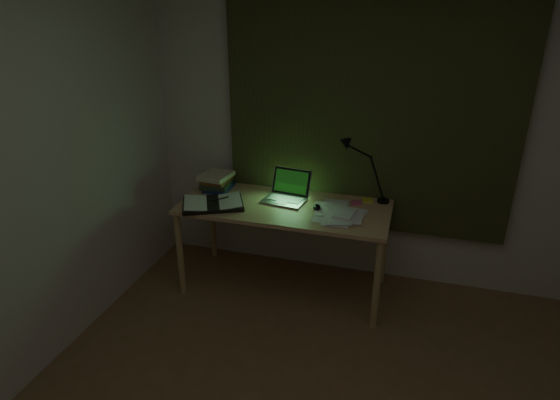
{
  "coord_description": "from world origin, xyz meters",
  "views": [
    {
      "loc": [
        0.35,
        -1.57,
        2.16
      ],
      "look_at": [
        -0.54,
        1.45,
        0.82
      ],
      "focal_mm": 30.0,
      "sensor_mm": 36.0,
      "label": 1
    }
  ],
  "objects_px": {
    "loose_papers": "(339,212)",
    "laptop": "(284,188)",
    "desk": "(284,247)",
    "open_textbook": "(213,203)",
    "desk_lamp": "(386,171)",
    "book_stack": "(218,181)"
  },
  "relations": [
    {
      "from": "book_stack",
      "to": "desk_lamp",
      "type": "bearing_deg",
      "value": 4.56
    },
    {
      "from": "desk",
      "to": "laptop",
      "type": "xyz_separation_m",
      "value": [
        -0.02,
        0.07,
        0.48
      ]
    },
    {
      "from": "desk",
      "to": "loose_papers",
      "type": "height_order",
      "value": "loose_papers"
    },
    {
      "from": "open_textbook",
      "to": "loose_papers",
      "type": "distance_m",
      "value": 0.95
    },
    {
      "from": "desk",
      "to": "open_textbook",
      "type": "bearing_deg",
      "value": -163.49
    },
    {
      "from": "book_stack",
      "to": "loose_papers",
      "type": "xyz_separation_m",
      "value": [
        1.04,
        -0.2,
        -0.06
      ]
    },
    {
      "from": "desk",
      "to": "desk_lamp",
      "type": "height_order",
      "value": "desk_lamp"
    },
    {
      "from": "loose_papers",
      "to": "laptop",
      "type": "bearing_deg",
      "value": 167.2
    },
    {
      "from": "laptop",
      "to": "book_stack",
      "type": "relative_size",
      "value": 1.37
    },
    {
      "from": "laptop",
      "to": "open_textbook",
      "type": "relative_size",
      "value": 0.79
    },
    {
      "from": "desk",
      "to": "laptop",
      "type": "bearing_deg",
      "value": 108.36
    },
    {
      "from": "loose_papers",
      "to": "desk_lamp",
      "type": "xyz_separation_m",
      "value": [
        0.29,
        0.31,
        0.25
      ]
    },
    {
      "from": "open_textbook",
      "to": "loose_papers",
      "type": "xyz_separation_m",
      "value": [
        0.95,
        0.12,
        -0.01
      ]
    },
    {
      "from": "laptop",
      "to": "desk_lamp",
      "type": "xyz_separation_m",
      "value": [
        0.74,
        0.21,
        0.14
      ]
    },
    {
      "from": "loose_papers",
      "to": "desk_lamp",
      "type": "distance_m",
      "value": 0.49
    },
    {
      "from": "open_textbook",
      "to": "laptop",
      "type": "bearing_deg",
      "value": -1.9
    },
    {
      "from": "desk",
      "to": "loose_papers",
      "type": "distance_m",
      "value": 0.56
    },
    {
      "from": "desk",
      "to": "open_textbook",
      "type": "xyz_separation_m",
      "value": [
        -0.52,
        -0.16,
        0.38
      ]
    },
    {
      "from": "book_stack",
      "to": "desk_lamp",
      "type": "distance_m",
      "value": 1.36
    },
    {
      "from": "desk",
      "to": "open_textbook",
      "type": "height_order",
      "value": "open_textbook"
    },
    {
      "from": "book_stack",
      "to": "desk_lamp",
      "type": "relative_size",
      "value": 0.51
    },
    {
      "from": "desk",
      "to": "loose_papers",
      "type": "xyz_separation_m",
      "value": [
        0.42,
        -0.03,
        0.37
      ]
    }
  ]
}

